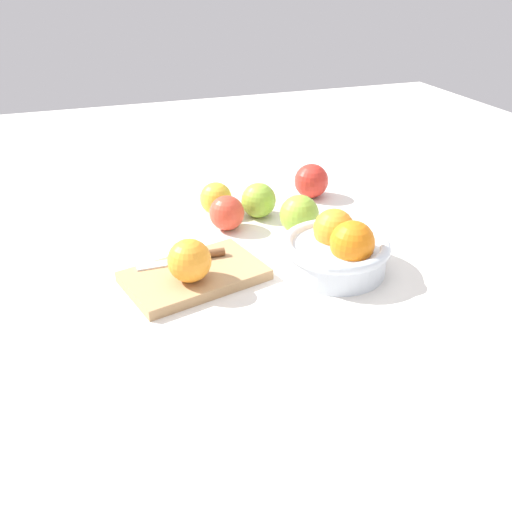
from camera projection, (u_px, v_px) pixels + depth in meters
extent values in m
plane|color=silver|center=(240.00, 247.00, 1.04)|extent=(2.40, 2.40, 0.00)
cylinder|color=silver|center=(335.00, 258.00, 0.96)|extent=(0.18, 0.18, 0.05)
torus|color=silver|center=(336.00, 245.00, 0.95)|extent=(0.19, 0.19, 0.02)
sphere|color=orange|center=(334.00, 229.00, 0.96)|extent=(0.07, 0.07, 0.07)
sphere|color=orange|center=(352.00, 243.00, 0.92)|extent=(0.08, 0.08, 0.08)
cube|color=tan|center=(195.00, 276.00, 0.93)|extent=(0.26, 0.19, 0.02)
sphere|color=orange|center=(189.00, 261.00, 0.89)|extent=(0.07, 0.07, 0.07)
cube|color=silver|center=(169.00, 263.00, 0.95)|extent=(0.11, 0.02, 0.00)
cylinder|color=brown|center=(212.00, 253.00, 0.97)|extent=(0.05, 0.01, 0.01)
sphere|color=#8EB738|center=(259.00, 200.00, 1.15)|extent=(0.07, 0.07, 0.07)
sphere|color=gold|center=(218.00, 198.00, 1.17)|extent=(0.07, 0.07, 0.07)
sphere|color=#8EB738|center=(299.00, 215.00, 1.08)|extent=(0.08, 0.08, 0.08)
sphere|color=#D6422D|center=(228.00, 213.00, 1.10)|extent=(0.07, 0.07, 0.07)
sphere|color=red|center=(311.00, 181.00, 1.24)|extent=(0.08, 0.08, 0.08)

